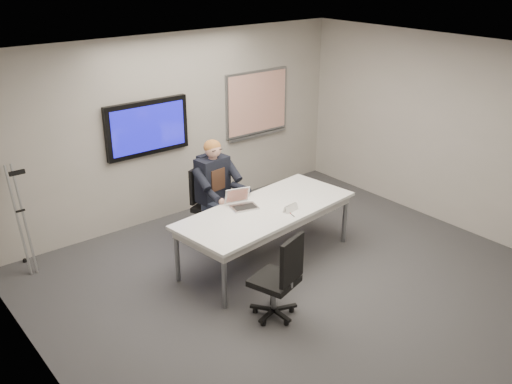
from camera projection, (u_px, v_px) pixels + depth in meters
floor at (309, 292)px, 6.98m from camera, size 6.00×6.00×0.02m
ceiling at (319, 62)px, 5.89m from camera, size 6.00×6.00×0.02m
wall_back at (176, 127)px, 8.60m from camera, size 6.00×0.02×2.80m
wall_left at (52, 272)px, 4.72m from camera, size 0.02×6.00×2.80m
wall_right at (465, 137)px, 8.16m from camera, size 0.02×6.00×2.80m
conference_table at (266, 214)px, 7.45m from camera, size 2.59×1.33×0.77m
tv_display at (147, 128)px, 8.23m from camera, size 1.30×0.09×0.80m
whiteboard at (257, 104)px, 9.42m from camera, size 1.25×0.08×1.10m
office_chair_far at (210, 215)px, 8.25m from camera, size 0.66×0.66×1.05m
office_chair_near at (278, 292)px, 6.39m from camera, size 0.63×0.63×1.05m
seated_person at (221, 204)px, 7.96m from camera, size 0.49×0.84×1.49m
crutch at (21, 217)px, 7.24m from camera, size 0.36×0.85×1.54m
laptop at (241, 202)px, 7.45m from camera, size 0.39×0.39×0.24m
name_tent at (291, 208)px, 7.33m from camera, size 0.23×0.10×0.09m
pen at (292, 215)px, 7.22m from camera, size 0.04×0.12×0.01m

